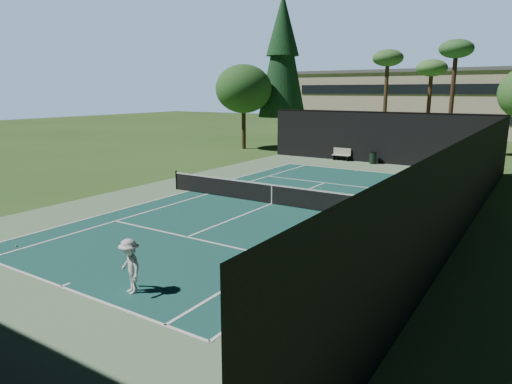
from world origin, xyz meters
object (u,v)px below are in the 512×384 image
(tennis_ball_b, at_px, (309,189))
(tennis_ball_c, at_px, (320,188))
(tennis_ball_a, at_px, (16,246))
(park_bench, at_px, (342,154))
(tennis_ball_d, at_px, (279,180))
(trash_bin, at_px, (373,158))
(tennis_net, at_px, (272,193))
(player, at_px, (130,266))

(tennis_ball_b, bearing_deg, tennis_ball_c, 56.46)
(tennis_ball_a, bearing_deg, tennis_ball_b, 72.81)
(park_bench, bearing_deg, tennis_ball_d, -89.85)
(park_bench, height_order, trash_bin, park_bench)
(tennis_ball_c, xyz_separation_m, tennis_ball_d, (-3.23, 0.71, 0.00))
(tennis_ball_c, bearing_deg, tennis_net, -95.65)
(tennis_net, distance_m, trash_bin, 15.45)
(tennis_ball_d, bearing_deg, tennis_net, -63.26)
(tennis_ball_d, height_order, park_bench, park_bench)
(tennis_ball_a, distance_m, tennis_ball_c, 16.17)
(tennis_ball_b, height_order, tennis_ball_c, same)
(tennis_ball_a, height_order, trash_bin, trash_bin)
(tennis_ball_a, height_order, park_bench, park_bench)
(tennis_net, relative_size, player, 8.15)
(tennis_ball_c, relative_size, park_bench, 0.05)
(trash_bin, bearing_deg, park_bench, 172.94)
(tennis_ball_a, relative_size, tennis_ball_c, 1.10)
(player, relative_size, tennis_ball_a, 20.50)
(player, distance_m, tennis_ball_b, 15.31)
(tennis_net, distance_m, tennis_ball_a, 11.54)
(player, relative_size, trash_bin, 1.68)
(player, bearing_deg, tennis_ball_a, -162.00)
(player, distance_m, trash_bin, 26.56)
(player, bearing_deg, park_bench, 121.80)
(player, xyz_separation_m, tennis_ball_c, (-1.53, 15.80, -0.76))
(tennis_net, xyz_separation_m, tennis_ball_c, (0.47, 4.77, -0.52))
(tennis_ball_b, height_order, trash_bin, trash_bin)
(tennis_net, bearing_deg, player, -79.71)
(tennis_ball_b, distance_m, park_bench, 12.01)
(player, bearing_deg, tennis_ball_b, 118.99)
(tennis_net, relative_size, tennis_ball_a, 167.03)
(tennis_net, xyz_separation_m, park_bench, (-2.79, 15.79, -0.01))
(tennis_net, distance_m, player, 11.21)
(tennis_ball_c, bearing_deg, trash_bin, 92.75)
(tennis_ball_b, distance_m, trash_bin, 11.32)
(tennis_ball_a, bearing_deg, tennis_ball_d, 83.81)
(tennis_ball_a, distance_m, park_bench, 26.46)
(tennis_net, relative_size, tennis_ball_c, 183.50)
(tennis_ball_a, relative_size, trash_bin, 0.08)
(tennis_net, relative_size, park_bench, 8.60)
(tennis_ball_b, bearing_deg, tennis_ball_a, -107.19)
(tennis_net, xyz_separation_m, tennis_ball_b, (0.05, 4.14, -0.52))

